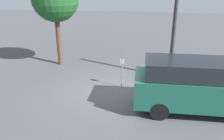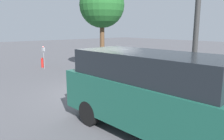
{
  "view_description": "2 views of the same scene",
  "coord_description": "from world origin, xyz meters",
  "px_view_note": "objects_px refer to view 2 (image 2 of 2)",
  "views": [
    {
      "loc": [
        1.79,
        -9.52,
        4.68
      ],
      "look_at": [
        0.01,
        -0.3,
        1.19
      ],
      "focal_mm": 35.0,
      "sensor_mm": 36.0,
      "label": 1
    },
    {
      "loc": [
        7.08,
        -5.48,
        2.76
      ],
      "look_at": [
        -0.19,
        0.76,
        0.9
      ],
      "focal_mm": 35.0,
      "sensor_mm": 36.0,
      "label": 2
    }
  ],
  "objects_px": {
    "parking_meter_far": "(43,52)",
    "street_tree": "(102,6)",
    "parking_meter_near": "(116,67)",
    "lamp_post": "(195,52)",
    "fire_hydrant": "(42,63)",
    "parked_van": "(152,91)"
  },
  "relations": [
    {
      "from": "parking_meter_far",
      "to": "street_tree",
      "type": "height_order",
      "value": "street_tree"
    },
    {
      "from": "parking_meter_near",
      "to": "parking_meter_far",
      "type": "distance_m",
      "value": 7.27
    },
    {
      "from": "lamp_post",
      "to": "street_tree",
      "type": "xyz_separation_m",
      "value": [
        -6.98,
        0.96,
        2.29
      ]
    },
    {
      "from": "parking_meter_near",
      "to": "fire_hydrant",
      "type": "height_order",
      "value": "parking_meter_near"
    },
    {
      "from": "lamp_post",
      "to": "street_tree",
      "type": "bearing_deg",
      "value": 172.13
    },
    {
      "from": "fire_hydrant",
      "to": "parked_van",
      "type": "bearing_deg",
      "value": -9.55
    },
    {
      "from": "street_tree",
      "to": "parking_meter_near",
      "type": "bearing_deg",
      "value": -32.14
    },
    {
      "from": "parked_van",
      "to": "fire_hydrant",
      "type": "bearing_deg",
      "value": 167.17
    },
    {
      "from": "parking_meter_near",
      "to": "parking_meter_far",
      "type": "bearing_deg",
      "value": 169.73
    },
    {
      "from": "parking_meter_far",
      "to": "lamp_post",
      "type": "relative_size",
      "value": 0.31
    },
    {
      "from": "parking_meter_far",
      "to": "street_tree",
      "type": "bearing_deg",
      "value": 35.84
    },
    {
      "from": "parking_meter_near",
      "to": "parked_van",
      "type": "distance_m",
      "value": 3.72
    },
    {
      "from": "parking_meter_near",
      "to": "fire_hydrant",
      "type": "bearing_deg",
      "value": 168.22
    },
    {
      "from": "lamp_post",
      "to": "fire_hydrant",
      "type": "bearing_deg",
      "value": -170.98
    },
    {
      "from": "lamp_post",
      "to": "parked_van",
      "type": "bearing_deg",
      "value": -76.38
    },
    {
      "from": "lamp_post",
      "to": "parked_van",
      "type": "distance_m",
      "value": 3.74
    },
    {
      "from": "fire_hydrant",
      "to": "parking_meter_far",
      "type": "bearing_deg",
      "value": -15.25
    },
    {
      "from": "parked_van",
      "to": "street_tree",
      "type": "height_order",
      "value": "street_tree"
    },
    {
      "from": "lamp_post",
      "to": "fire_hydrant",
      "type": "distance_m",
      "value": 10.73
    },
    {
      "from": "parking_meter_near",
      "to": "lamp_post",
      "type": "distance_m",
      "value": 3.16
    },
    {
      "from": "parking_meter_near",
      "to": "street_tree",
      "type": "distance_m",
      "value": 6.12
    },
    {
      "from": "parking_meter_far",
      "to": "parked_van",
      "type": "bearing_deg",
      "value": -19.36
    }
  ]
}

